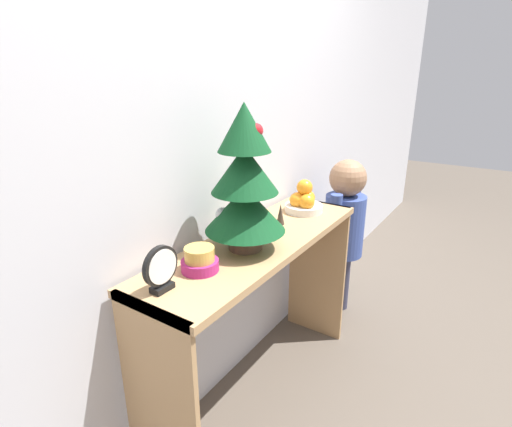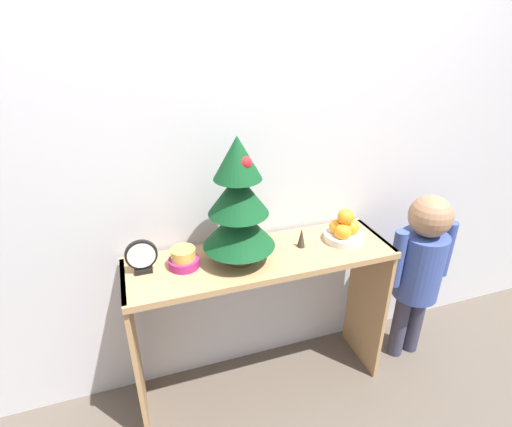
{
  "view_description": "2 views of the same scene",
  "coord_description": "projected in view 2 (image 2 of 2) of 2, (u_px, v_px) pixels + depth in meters",
  "views": [
    {
      "loc": [
        -1.29,
        -0.65,
        1.47
      ],
      "look_at": [
        -0.05,
        0.17,
        0.95
      ],
      "focal_mm": 28.0,
      "sensor_mm": 36.0,
      "label": 1
    },
    {
      "loc": [
        -0.51,
        -1.27,
        1.79
      ],
      "look_at": [
        -0.03,
        0.19,
        1.02
      ],
      "focal_mm": 28.0,
      "sensor_mm": 36.0,
      "label": 2
    }
  ],
  "objects": [
    {
      "name": "fruit_bowl",
      "position": [
        344.0,
        230.0,
        1.91
      ],
      "size": [
        0.19,
        0.19,
        0.16
      ],
      "color": "silver",
      "rests_on": "console_table"
    },
    {
      "name": "desk_clock",
      "position": [
        142.0,
        257.0,
        1.66
      ],
      "size": [
        0.13,
        0.04,
        0.15
      ],
      "color": "black",
      "rests_on": "console_table"
    },
    {
      "name": "figurine",
      "position": [
        301.0,
        237.0,
        1.86
      ],
      "size": [
        0.04,
        0.04,
        0.1
      ],
      "color": "#382D23",
      "rests_on": "console_table"
    },
    {
      "name": "console_table",
      "position": [
        262.0,
        289.0,
        1.9
      ],
      "size": [
        1.23,
        0.37,
        0.81
      ],
      "color": "tan",
      "rests_on": "ground_plane"
    },
    {
      "name": "ground_plane",
      "position": [
        273.0,
        410.0,
        2.02
      ],
      "size": [
        12.0,
        12.0,
        0.0
      ],
      "primitive_type": "plane",
      "color": "brown"
    },
    {
      "name": "singing_bowl",
      "position": [
        184.0,
        259.0,
        1.72
      ],
      "size": [
        0.13,
        0.13,
        0.09
      ],
      "color": "#9E2366",
      "rests_on": "console_table"
    },
    {
      "name": "child_figure",
      "position": [
        420.0,
        262.0,
        2.11
      ],
      "size": [
        0.37,
        0.24,
        1.0
      ],
      "color": "#38384C",
      "rests_on": "ground_plane"
    },
    {
      "name": "back_wall",
      "position": [
        246.0,
        148.0,
        1.81
      ],
      "size": [
        7.0,
        0.05,
        2.5
      ],
      "primitive_type": "cube",
      "color": "silver",
      "rests_on": "ground_plane"
    },
    {
      "name": "mini_tree",
      "position": [
        238.0,
        205.0,
        1.66
      ],
      "size": [
        0.31,
        0.31,
        0.56
      ],
      "color": "#4C3828",
      "rests_on": "console_table"
    }
  ]
}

